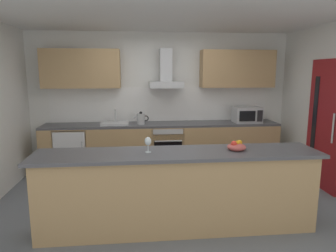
% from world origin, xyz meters
% --- Properties ---
extents(ground, '(5.99, 4.69, 0.02)m').
position_xyz_m(ground, '(0.00, 0.00, -0.01)').
color(ground, slate).
extents(ceiling, '(5.99, 4.69, 0.02)m').
position_xyz_m(ceiling, '(0.00, 0.00, 2.61)').
color(ceiling, white).
extents(wall_back, '(5.99, 0.12, 2.60)m').
position_xyz_m(wall_back, '(0.00, 1.91, 1.30)').
color(wall_back, white).
rests_on(wall_back, ground).
extents(backsplash_tile, '(4.24, 0.02, 0.66)m').
position_xyz_m(backsplash_tile, '(0.00, 1.84, 1.23)').
color(backsplash_tile, white).
extents(counter_back, '(4.39, 0.60, 0.90)m').
position_xyz_m(counter_back, '(0.00, 1.53, 0.45)').
color(counter_back, tan).
rests_on(counter_back, ground).
extents(counter_island, '(3.28, 0.64, 0.95)m').
position_xyz_m(counter_island, '(-0.00, -0.72, 0.48)').
color(counter_island, tan).
rests_on(counter_island, ground).
extents(upper_cabinets, '(4.33, 0.32, 0.70)m').
position_xyz_m(upper_cabinets, '(0.00, 1.68, 1.91)').
color(upper_cabinets, tan).
extents(side_door, '(0.08, 0.85, 2.05)m').
position_xyz_m(side_door, '(2.48, 0.38, 1.03)').
color(side_door, maroon).
rests_on(side_door, ground).
extents(oven, '(0.60, 0.62, 0.80)m').
position_xyz_m(oven, '(0.08, 1.50, 0.46)').
color(oven, slate).
rests_on(oven, ground).
extents(refrigerator, '(0.58, 0.60, 0.85)m').
position_xyz_m(refrigerator, '(-1.65, 1.50, 0.43)').
color(refrigerator, white).
rests_on(refrigerator, ground).
extents(microwave, '(0.50, 0.38, 0.30)m').
position_xyz_m(microwave, '(1.62, 1.47, 1.05)').
color(microwave, '#B7BABC').
rests_on(microwave, counter_back).
extents(sink, '(0.50, 0.40, 0.26)m').
position_xyz_m(sink, '(-0.87, 1.51, 0.93)').
color(sink, silver).
rests_on(sink, counter_back).
extents(kettle, '(0.29, 0.15, 0.24)m').
position_xyz_m(kettle, '(-0.40, 1.47, 1.01)').
color(kettle, '#B7BABC').
rests_on(kettle, counter_back).
extents(range_hood, '(0.62, 0.45, 0.72)m').
position_xyz_m(range_hood, '(0.08, 1.63, 1.79)').
color(range_hood, '#B7BABC').
extents(wine_glass, '(0.08, 0.08, 0.18)m').
position_xyz_m(wine_glass, '(-0.34, -0.70, 1.07)').
color(wine_glass, silver).
rests_on(wine_glass, counter_island).
extents(fruit_bowl, '(0.22, 0.22, 0.13)m').
position_xyz_m(fruit_bowl, '(0.69, -0.70, 0.99)').
color(fruit_bowl, '#B24C47').
rests_on(fruit_bowl, counter_island).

